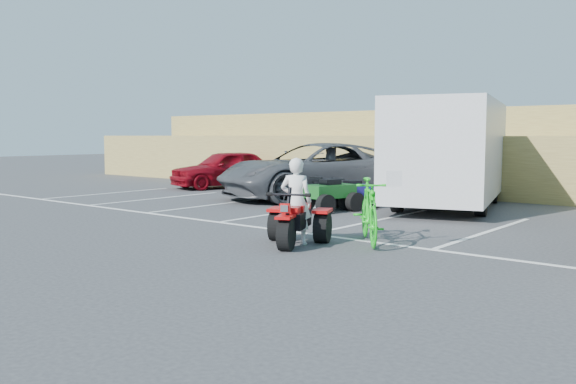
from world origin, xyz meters
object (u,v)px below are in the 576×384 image
Objects in this scene: quad_atv_green at (330,211)px; red_trike_atv at (294,245)px; rider at (296,201)px; red_car at (225,169)px; grey_pickup at (316,171)px; green_dirt_bike at (369,211)px; cargo_trailer at (449,150)px; quad_atv_blue at (352,208)px.

red_trike_atv is at bearing -45.52° from quad_atv_green.
rider reaches higher than red_car.
green_dirt_bike is at bearing -22.95° from grey_pickup.
green_dirt_bike is 4.92m from quad_atv_green.
red_trike_atv is 1.56m from green_dirt_bike.
quad_atv_green is (-2.44, 4.59, 0.00)m from red_trike_atv.
red_trike_atv is at bearing 90.00° from rider.
cargo_trailer reaches higher than quad_atv_blue.
red_car is at bearing -174.81° from quad_atv_blue.
quad_atv_green is at bearing 94.02° from red_trike_atv.
rider is 5.98m from quad_atv_blue.
red_car is (-5.13, 1.02, -0.16)m from grey_pickup.
grey_pickup is at bearing 149.85° from quad_atv_green.
cargo_trailer reaches higher than green_dirt_bike.
rider is 1.39m from green_dirt_bike.
cargo_trailer is 5.18× the size of quad_atv_blue.
quad_atv_green is (-3.39, 3.52, -0.61)m from green_dirt_bike.
red_car is at bearing -62.87° from rider.
red_trike_atv is 0.37× the size of red_car.
rider is 0.24× the size of cargo_trailer.
red_trike_atv is 0.97× the size of rider.
green_dirt_bike is 6.53m from cargo_trailer.
cargo_trailer is 3.14m from quad_atv_blue.
cargo_trailer is (9.50, -0.66, 0.88)m from red_car.
red_car reaches higher than red_trike_atv.
red_trike_atv is 12.76m from red_car.
quad_atv_blue is at bearing -154.06° from cargo_trailer.
grey_pickup is 2.90m from quad_atv_blue.
cargo_trailer is 4.62× the size of quad_atv_green.
quad_atv_blue is (7.48, -2.46, -0.73)m from red_car.
red_car is (-9.87, 8.05, 0.73)m from red_trike_atv.
green_dirt_bike is at bearing 24.78° from red_trike_atv.
red_trike_atv is at bearing -103.06° from cargo_trailer.
rider is 0.38× the size of red_car.
quad_atv_green is at bearing -6.84° from red_car.
cargo_trailer is at bearing 14.16° from red_car.
quad_atv_green reaches higher than quad_atv_blue.
grey_pickup reaches higher than quad_atv_blue.
cargo_trailer is (-0.31, 7.25, 0.80)m from rider.
green_dirt_bike is at bearing -160.91° from rider.
rider is 8.33m from grey_pickup.
grey_pickup is at bearing 6.84° from red_car.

